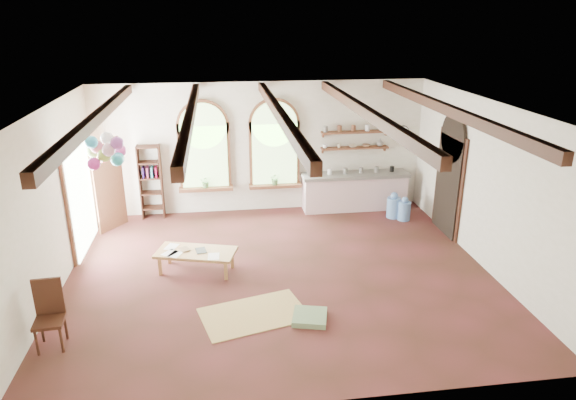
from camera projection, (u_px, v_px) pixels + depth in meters
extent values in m
plane|color=#5D2626|center=(280.00, 274.00, 9.85)|extent=(8.00, 8.00, 0.00)
cube|color=brown|center=(205.00, 156.00, 12.37)|extent=(1.24, 0.08, 1.64)
cylinder|color=brown|center=(203.00, 126.00, 12.11)|extent=(1.24, 0.08, 1.24)
cube|color=#8EB76E|center=(205.00, 157.00, 12.33)|extent=(1.10, 0.04, 1.50)
cube|color=brown|center=(206.00, 189.00, 12.55)|extent=(1.30, 0.28, 0.08)
cube|color=brown|center=(275.00, 154.00, 12.58)|extent=(1.24, 0.08, 1.64)
cylinder|color=brown|center=(274.00, 124.00, 12.33)|extent=(1.24, 0.08, 1.24)
cube|color=#8EB76E|center=(275.00, 154.00, 12.55)|extent=(1.10, 0.04, 1.50)
cube|color=brown|center=(275.00, 186.00, 12.77)|extent=(1.30, 0.28, 0.08)
cube|color=brown|center=(80.00, 196.00, 10.61)|extent=(0.10, 1.90, 2.50)
cube|color=black|center=(448.00, 186.00, 11.37)|extent=(0.10, 1.30, 2.40)
cube|color=beige|center=(354.00, 193.00, 12.97)|extent=(2.60, 0.55, 0.86)
cube|color=gray|center=(355.00, 175.00, 12.81)|extent=(2.68, 0.62, 0.08)
cube|color=brown|center=(355.00, 148.00, 12.75)|extent=(1.70, 0.24, 0.04)
cube|color=brown|center=(355.00, 132.00, 12.61)|extent=(1.70, 0.24, 0.04)
cylinder|color=black|center=(403.00, 132.00, 12.86)|extent=(0.32, 0.04, 0.32)
cube|color=#3B1C12|center=(140.00, 182.00, 12.24)|extent=(0.03, 0.32, 1.80)
cube|color=#3B1C12|center=(162.00, 182.00, 12.31)|extent=(0.03, 0.32, 1.80)
cube|color=tan|center=(196.00, 252.00, 9.81)|extent=(1.63, 1.08, 0.06)
cube|color=tan|center=(160.00, 266.00, 9.75)|extent=(0.07, 0.07, 0.38)
cube|color=tan|center=(226.00, 270.00, 9.57)|extent=(0.07, 0.07, 0.38)
cube|color=tan|center=(169.00, 255.00, 10.20)|extent=(0.07, 0.07, 0.38)
cube|color=tan|center=(232.00, 259.00, 10.03)|extent=(0.07, 0.07, 0.38)
cube|color=#3B1C12|center=(49.00, 322.00, 7.55)|extent=(0.45, 0.45, 0.05)
cube|color=#3B1C12|center=(48.00, 297.00, 7.62)|extent=(0.42, 0.07, 0.62)
cube|color=tan|center=(254.00, 314.00, 8.51)|extent=(1.91, 1.45, 0.02)
cube|color=#6C895F|center=(310.00, 317.00, 8.36)|extent=(0.66, 0.66, 0.09)
cylinder|color=#608FCE|center=(393.00, 208.00, 12.49)|extent=(0.33, 0.33, 0.50)
sphere|color=#608FCE|center=(394.00, 196.00, 12.38)|extent=(0.18, 0.18, 0.18)
cylinder|color=#608FCE|center=(404.00, 211.00, 12.33)|extent=(0.30, 0.30, 0.45)
sphere|color=#608FCE|center=(405.00, 200.00, 12.24)|extent=(0.16, 0.16, 0.16)
cylinder|color=white|center=(104.00, 127.00, 9.24)|extent=(0.01, 0.01, 0.85)
sphere|color=teal|center=(118.00, 159.00, 9.50)|extent=(0.23, 0.23, 0.23)
sphere|color=#E94DB3|center=(120.00, 151.00, 9.58)|extent=(0.23, 0.23, 0.23)
sphere|color=#FF9A35|center=(117.00, 143.00, 9.66)|extent=(0.23, 0.23, 0.23)
sphere|color=silver|center=(107.00, 138.00, 9.48)|extent=(0.23, 0.23, 0.23)
sphere|color=#FF2837|center=(103.00, 157.00, 9.63)|extent=(0.23, 0.23, 0.23)
sphere|color=#7AB14C|center=(93.00, 151.00, 9.52)|extent=(0.23, 0.23, 0.23)
sphere|color=#BE5975|center=(97.00, 147.00, 9.35)|extent=(0.23, 0.23, 0.23)
sphere|color=#31A7D3|center=(91.00, 142.00, 9.19)|extent=(0.23, 0.23, 0.23)
sphere|color=#D32FA3|center=(94.00, 164.00, 9.17)|extent=(0.23, 0.23, 0.23)
sphere|color=#A8D34A|center=(104.00, 156.00, 9.24)|extent=(0.23, 0.23, 0.23)
sphere|color=#E6A9C5|center=(109.00, 150.00, 9.15)|extent=(0.23, 0.23, 0.23)
sphere|color=#A14CB1|center=(117.00, 143.00, 9.14)|extent=(0.23, 0.23, 0.23)
sphere|color=teal|center=(117.00, 160.00, 9.42)|extent=(0.23, 0.23, 0.23)
imported|color=olive|center=(180.00, 250.00, 9.81)|extent=(0.25, 0.29, 0.02)
cube|color=black|center=(201.00, 250.00, 9.82)|extent=(0.24, 0.30, 0.01)
imported|color=#598C4C|center=(206.00, 182.00, 12.46)|extent=(0.27, 0.23, 0.30)
imported|color=#598C4C|center=(275.00, 179.00, 12.68)|extent=(0.27, 0.23, 0.30)
imported|color=white|center=(325.00, 146.00, 12.63)|extent=(0.12, 0.10, 0.10)
imported|color=beige|center=(339.00, 146.00, 12.68)|extent=(0.10, 0.10, 0.09)
imported|color=beige|center=(353.00, 146.00, 12.73)|extent=(0.22, 0.22, 0.05)
imported|color=#8C664C|center=(366.00, 145.00, 12.77)|extent=(0.20, 0.20, 0.06)
imported|color=slate|center=(380.00, 142.00, 12.80)|extent=(0.18, 0.18, 0.19)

